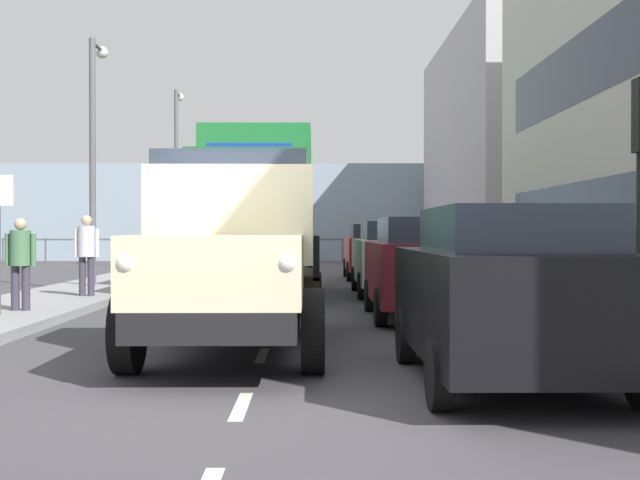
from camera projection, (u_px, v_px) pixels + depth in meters
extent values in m
plane|color=#423F44|center=(287.00, 294.00, 19.03)|extent=(80.00, 80.00, 0.00)
cube|color=gray|center=(486.00, 291.00, 19.07)|extent=(2.53, 38.80, 0.15)
cube|color=gray|center=(88.00, 291.00, 18.99)|extent=(2.53, 38.80, 0.15)
cube|color=silver|center=(241.00, 406.00, 6.81)|extent=(0.12, 1.10, 0.01)
cube|color=silver|center=(262.00, 355.00, 9.60)|extent=(0.12, 1.10, 0.01)
cube|color=silver|center=(273.00, 330.00, 12.07)|extent=(0.12, 1.10, 0.01)
cube|color=silver|center=(279.00, 315.00, 14.28)|extent=(0.12, 1.10, 0.01)
cube|color=silver|center=(285.00, 301.00, 17.14)|extent=(0.12, 1.10, 0.01)
cube|color=silver|center=(288.00, 292.00, 19.66)|extent=(0.12, 1.10, 0.01)
cube|color=silver|center=(291.00, 285.00, 22.11)|extent=(0.12, 1.10, 0.01)
cube|color=silver|center=(294.00, 279.00, 25.09)|extent=(0.12, 1.10, 0.01)
cube|color=silver|center=(296.00, 274.00, 27.87)|extent=(0.12, 1.10, 0.01)
cube|color=silver|center=(297.00, 270.00, 30.75)|extent=(0.12, 1.10, 0.01)
cube|color=silver|center=(299.00, 267.00, 33.46)|extent=(0.12, 1.10, 0.01)
cube|color=silver|center=(300.00, 264.00, 36.30)|extent=(0.12, 1.10, 0.01)
cube|color=#B7B2B7|center=(544.00, 152.00, 32.00)|extent=(7.70, 13.98, 9.32)
cube|color=#8C9EAD|center=(301.00, 212.00, 41.40)|extent=(80.00, 0.80, 5.00)
cylinder|color=#4C5156|center=(596.00, 250.00, 37.94)|extent=(0.08, 0.08, 1.20)
cylinder|color=#4C5156|center=(554.00, 251.00, 37.93)|extent=(0.08, 0.08, 1.20)
cylinder|color=#4C5156|center=(511.00, 251.00, 37.91)|extent=(0.08, 0.08, 1.20)
cylinder|color=#4C5156|center=(469.00, 251.00, 37.89)|extent=(0.08, 0.08, 1.20)
cylinder|color=#4C5156|center=(427.00, 251.00, 37.87)|extent=(0.08, 0.08, 1.20)
cylinder|color=#4C5156|center=(385.00, 251.00, 37.86)|extent=(0.08, 0.08, 1.20)
cylinder|color=#4C5156|center=(343.00, 251.00, 37.84)|extent=(0.08, 0.08, 1.20)
cylinder|color=#4C5156|center=(300.00, 251.00, 37.82)|extent=(0.08, 0.08, 1.20)
cylinder|color=#4C5156|center=(258.00, 251.00, 37.81)|extent=(0.08, 0.08, 1.20)
cylinder|color=#4C5156|center=(215.00, 251.00, 37.79)|extent=(0.08, 0.08, 1.20)
cylinder|color=#4C5156|center=(173.00, 251.00, 37.77)|extent=(0.08, 0.08, 1.20)
cylinder|color=#4C5156|center=(131.00, 251.00, 37.75)|extent=(0.08, 0.08, 1.20)
cylinder|color=#4C5156|center=(88.00, 251.00, 37.74)|extent=(0.08, 0.08, 1.20)
cylinder|color=#4C5156|center=(46.00, 251.00, 37.72)|extent=(0.08, 0.08, 1.20)
cylinder|color=#4C5156|center=(3.00, 251.00, 37.70)|extent=(0.08, 0.08, 1.20)
cube|color=#4C5156|center=(300.00, 240.00, 37.82)|extent=(28.00, 0.08, 0.08)
cube|color=black|center=(236.00, 302.00, 10.04)|extent=(1.64, 5.60, 0.30)
cube|color=beige|center=(219.00, 269.00, 8.19)|extent=(1.72, 1.90, 0.70)
cube|color=silver|center=(207.00, 277.00, 7.29)|extent=(1.16, 0.08, 0.56)
sphere|color=white|center=(288.00, 263.00, 7.30)|extent=(0.20, 0.20, 0.20)
sphere|color=white|center=(126.00, 263.00, 7.29)|extent=(0.20, 0.20, 0.20)
cube|color=beige|center=(233.00, 216.00, 9.70)|extent=(1.93, 1.34, 1.15)
cube|color=#2D3847|center=(233.00, 177.00, 9.69)|extent=(1.78, 1.23, 0.56)
cube|color=#2D2319|center=(245.00, 278.00, 11.38)|extent=(2.10, 2.80, 0.16)
cube|color=black|center=(316.00, 255.00, 11.39)|extent=(0.08, 2.80, 0.56)
cube|color=black|center=(174.00, 255.00, 11.37)|extent=(0.08, 2.80, 0.56)
cylinder|color=black|center=(313.00, 331.00, 8.37)|extent=(0.24, 0.90, 0.90)
cylinder|color=black|center=(128.00, 331.00, 8.36)|extent=(0.24, 0.90, 0.90)
cylinder|color=black|center=(313.00, 303.00, 11.59)|extent=(0.24, 0.90, 0.90)
cylinder|color=black|center=(179.00, 303.00, 11.58)|extent=(0.24, 0.90, 0.90)
cube|color=#1E7033|center=(250.00, 216.00, 16.46)|extent=(2.40, 2.21, 2.60)
cube|color=#2D3847|center=(250.00, 188.00, 16.46)|extent=(2.20, 2.04, 0.80)
cube|color=#1933B2|center=(250.00, 147.00, 16.45)|extent=(1.75, 0.20, 0.16)
cube|color=#1E7033|center=(262.00, 197.00, 20.45)|extent=(2.50, 5.95, 3.00)
cube|color=black|center=(260.00, 264.00, 19.53)|extent=(2.00, 8.07, 0.36)
cylinder|color=black|center=(306.00, 278.00, 16.57)|extent=(0.28, 1.04, 1.04)
cylinder|color=black|center=(194.00, 278.00, 16.55)|extent=(0.28, 1.04, 1.04)
cylinder|color=black|center=(307.00, 270.00, 20.18)|extent=(0.28, 1.04, 1.04)
cylinder|color=black|center=(216.00, 270.00, 20.16)|extent=(0.28, 1.04, 1.04)
cylinder|color=black|center=(308.00, 266.00, 22.31)|extent=(0.28, 1.04, 1.04)
cylinder|color=black|center=(225.00, 266.00, 22.29)|extent=(0.28, 1.04, 1.04)
cube|color=black|center=(507.00, 302.00, 7.85)|extent=(1.80, 3.92, 1.00)
cube|color=#2D3847|center=(513.00, 229.00, 7.64)|extent=(1.48, 2.16, 0.42)
cylinder|color=black|center=(406.00, 336.00, 9.06)|extent=(0.18, 0.60, 0.60)
cylinder|color=black|center=(557.00, 336.00, 9.08)|extent=(0.18, 0.60, 0.60)
cylinder|color=black|center=(440.00, 375.00, 6.63)|extent=(0.18, 0.60, 0.60)
cube|color=maroon|center=(424.00, 272.00, 13.75)|extent=(1.79, 3.90, 1.00)
cube|color=#2D3847|center=(426.00, 230.00, 13.54)|extent=(1.47, 2.14, 0.42)
cylinder|color=black|center=(370.00, 295.00, 14.95)|extent=(0.18, 0.60, 0.60)
cylinder|color=black|center=(460.00, 295.00, 14.97)|extent=(0.18, 0.60, 0.60)
cylinder|color=black|center=(380.00, 307.00, 12.54)|extent=(0.18, 0.60, 0.60)
cylinder|color=black|center=(489.00, 307.00, 12.55)|extent=(0.18, 0.60, 0.60)
cube|color=white|center=(394.00, 261.00, 18.89)|extent=(1.77, 4.46, 1.00)
cube|color=#2D3847|center=(395.00, 231.00, 18.68)|extent=(1.45, 2.45, 0.42)
cylinder|color=black|center=(355.00, 279.00, 20.27)|extent=(0.18, 0.60, 0.60)
cylinder|color=black|center=(421.00, 279.00, 20.29)|extent=(0.18, 0.60, 0.60)
cylinder|color=black|center=(362.00, 286.00, 17.51)|extent=(0.18, 0.60, 0.60)
cylinder|color=black|center=(439.00, 286.00, 17.52)|extent=(0.18, 0.60, 0.60)
cube|color=#B21E1E|center=(374.00, 254.00, 25.23)|extent=(1.71, 3.99, 1.00)
cube|color=#2D3847|center=(374.00, 231.00, 25.03)|extent=(1.41, 2.20, 0.42)
cylinder|color=black|center=(346.00, 268.00, 26.47)|extent=(0.18, 0.60, 0.60)
cylinder|color=black|center=(395.00, 268.00, 26.48)|extent=(0.18, 0.60, 0.60)
cylinder|color=black|center=(350.00, 271.00, 23.99)|extent=(0.18, 0.60, 0.60)
cylinder|color=black|center=(404.00, 271.00, 24.01)|extent=(0.18, 0.60, 0.60)
cube|color=slate|center=(189.00, 259.00, 20.10)|extent=(1.73, 4.18, 1.00)
cube|color=#2D3847|center=(190.00, 231.00, 20.29)|extent=(1.42, 2.30, 0.42)
cylinder|color=black|center=(215.00, 282.00, 18.81)|extent=(0.18, 0.60, 0.60)
cylinder|color=black|center=(145.00, 282.00, 18.80)|extent=(0.18, 0.60, 0.60)
cylinder|color=black|center=(227.00, 276.00, 21.41)|extent=(0.18, 0.60, 0.60)
cylinder|color=black|center=(165.00, 276.00, 21.39)|extent=(0.18, 0.60, 0.60)
cylinder|color=#383342|center=(26.00, 288.00, 13.59)|extent=(0.14, 0.14, 0.76)
cylinder|color=#383342|center=(15.00, 288.00, 13.58)|extent=(0.14, 0.14, 0.76)
cylinder|color=#47724C|center=(20.00, 248.00, 13.58)|extent=(0.34, 0.34, 0.60)
cylinder|color=#47724C|center=(33.00, 250.00, 13.58)|extent=(0.09, 0.09, 0.55)
cylinder|color=#47724C|center=(7.00, 250.00, 13.58)|extent=(0.09, 0.09, 0.55)
sphere|color=tan|center=(20.00, 224.00, 13.57)|extent=(0.21, 0.21, 0.21)
cylinder|color=#383342|center=(91.00, 276.00, 16.68)|extent=(0.14, 0.14, 0.81)
cylinder|color=#383342|center=(82.00, 276.00, 16.68)|extent=(0.14, 0.14, 0.81)
cylinder|color=silver|center=(87.00, 241.00, 16.67)|extent=(0.34, 0.34, 0.65)
cylinder|color=silver|center=(97.00, 243.00, 16.67)|extent=(0.09, 0.09, 0.59)
cylinder|color=silver|center=(76.00, 243.00, 16.67)|extent=(0.09, 0.09, 0.59)
sphere|color=tan|center=(87.00, 220.00, 16.67)|extent=(0.22, 0.22, 0.22)
cylinder|color=#59595B|center=(93.00, 162.00, 20.00)|extent=(0.16, 0.16, 6.16)
cylinder|color=#59595B|center=(97.00, 46.00, 20.42)|extent=(0.10, 0.90, 0.10)
sphere|color=silver|center=(102.00, 52.00, 20.87)|extent=(0.32, 0.32, 0.32)
cylinder|color=#59595B|center=(176.00, 178.00, 31.82)|extent=(0.16, 0.16, 6.98)
cylinder|color=#59595B|center=(178.00, 94.00, 32.24)|extent=(0.10, 0.90, 0.10)
sphere|color=silver|center=(180.00, 97.00, 32.69)|extent=(0.32, 0.32, 0.32)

